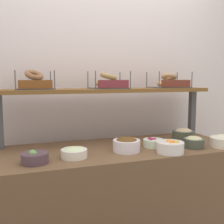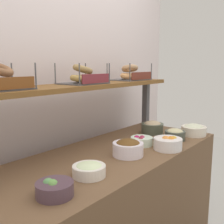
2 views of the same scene
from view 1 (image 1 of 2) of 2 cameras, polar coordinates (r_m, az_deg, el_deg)
back_wall at (r=2.51m, az=-3.00°, el=3.28°), size 2.98×0.06×2.40m
deli_counter at (r=2.19m, az=1.45°, el=-18.28°), size 1.78×0.70×0.85m
shelf_riser_right at (r=2.64m, az=16.33°, el=-0.08°), size 0.05×0.05×0.40m
upper_shelf at (r=2.24m, az=-0.96°, el=4.52°), size 1.74×0.32×0.03m
bowl_chocolate_spread at (r=1.94m, az=3.05°, el=-6.72°), size 0.19×0.19×0.11m
bowl_scallion_spread at (r=1.81m, az=-7.91°, el=-8.34°), size 0.17×0.17×0.07m
bowl_tuna_salad at (r=2.13m, az=16.68°, el=-5.98°), size 0.15×0.15×0.09m
bowl_veggie_mix at (r=1.75m, az=-15.84°, el=-9.10°), size 0.16×0.16×0.08m
bowl_beet_salad at (r=2.10m, az=8.60°, el=-6.33°), size 0.15×0.15×0.07m
bowl_potato_salad at (r=2.23m, az=22.18°, el=-5.59°), size 0.20×0.20×0.09m
bowl_hummus at (r=2.36m, az=14.63°, el=-4.50°), size 0.18×0.18×0.10m
bowl_fruit_salad at (r=1.95m, az=12.07°, el=-7.07°), size 0.19×0.19×0.09m
serving_spoon_near_plate at (r=2.24m, az=11.99°, el=-6.19°), size 0.06×0.17×0.01m
bagel_basket_cinnamon_raisin at (r=2.14m, az=-15.90°, el=5.83°), size 0.28×0.24×0.15m
bagel_basket_everything at (r=2.24m, az=-0.73°, el=6.11°), size 0.30×0.25×0.14m
bagel_basket_sesame at (r=2.49m, az=11.73°, el=5.99°), size 0.33×0.25×0.14m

